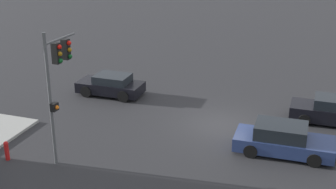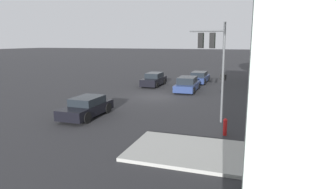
# 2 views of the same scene
# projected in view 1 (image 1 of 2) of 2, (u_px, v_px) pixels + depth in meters

# --- Properties ---
(ground_plane) EXTENTS (300.00, 300.00, 0.00)m
(ground_plane) POSITION_uv_depth(u_px,v_px,m) (221.00, 125.00, 24.71)
(ground_plane) COLOR #28282B
(traffic_signal) EXTENTS (0.52, 2.27, 5.96)m
(traffic_signal) POSITION_uv_depth(u_px,v_px,m) (58.00, 71.00, 19.92)
(traffic_signal) COLOR #515456
(traffic_signal) RESTS_ON ground_plane
(crossing_car_1) EXTENTS (4.27, 1.85, 1.44)m
(crossing_car_1) POSITION_uv_depth(u_px,v_px,m) (333.00, 111.00, 24.70)
(crossing_car_1) COLOR black
(crossing_car_1) RESTS_ON ground_plane
(crossing_car_2) EXTENTS (4.54, 2.06, 1.44)m
(crossing_car_2) POSITION_uv_depth(u_px,v_px,m) (283.00, 140.00, 21.55)
(crossing_car_2) COLOR navy
(crossing_car_2) RESTS_ON ground_plane
(crossing_car_3) EXTENTS (3.98, 1.89, 1.31)m
(crossing_car_3) POSITION_uv_depth(u_px,v_px,m) (111.00, 85.00, 28.62)
(crossing_car_3) COLOR black
(crossing_car_3) RESTS_ON ground_plane
(fire_hydrant) EXTENTS (0.22, 0.22, 0.92)m
(fire_hydrant) POSITION_uv_depth(u_px,v_px,m) (7.00, 150.00, 21.01)
(fire_hydrant) COLOR red
(fire_hydrant) RESTS_ON ground_plane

